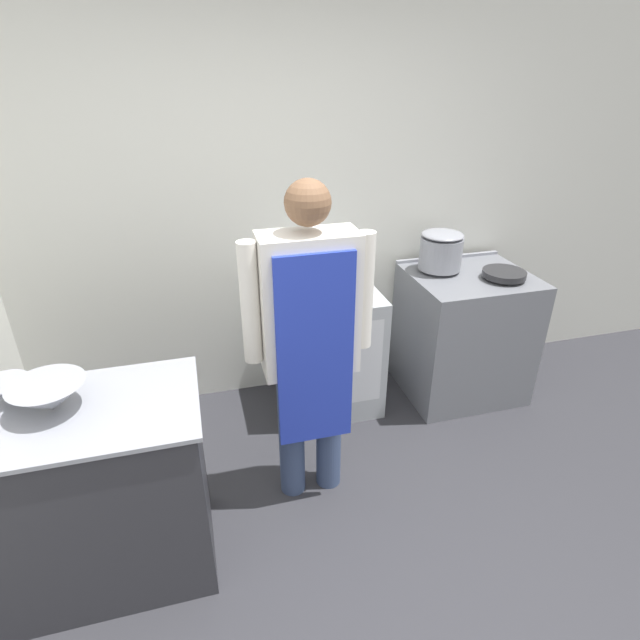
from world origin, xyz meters
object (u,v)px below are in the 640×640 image
object	(u,v)px
fridge_unit	(329,350)
saute_pan	(504,274)
person_cook	(310,334)
stock_pot	(441,250)
stove	(463,334)
mixing_bowl	(49,397)

from	to	relation	value
fridge_unit	saute_pan	bearing A→B (deg)	-10.25
person_cook	stock_pot	world-z (taller)	person_cook
stove	person_cook	distance (m)	1.57
fridge_unit	stock_pot	world-z (taller)	stock_pot
person_cook	mixing_bowl	distance (m)	1.16
person_cook	saute_pan	xyz separation A→B (m)	(1.47, 0.56, -0.05)
stove	person_cook	size ratio (longest dim) A/B	0.53
fridge_unit	stock_pot	size ratio (longest dim) A/B	2.99
saute_pan	mixing_bowl	bearing A→B (deg)	-163.44
fridge_unit	person_cook	xyz separation A→B (m)	(-0.32, -0.76, 0.57)
stock_pot	saute_pan	bearing A→B (deg)	-35.63
fridge_unit	mixing_bowl	xyz separation A→B (m)	(-1.46, -0.98, 0.56)
fridge_unit	stock_pot	xyz separation A→B (m)	(0.80, 0.04, 0.64)
person_cook	mixing_bowl	xyz separation A→B (m)	(-1.14, -0.22, -0.01)
fridge_unit	mixing_bowl	distance (m)	1.84
mixing_bowl	saute_pan	xyz separation A→B (m)	(2.60, 0.77, -0.03)
fridge_unit	person_cook	size ratio (longest dim) A/B	0.49
stove	mixing_bowl	distance (m)	2.65
stove	mixing_bowl	bearing A→B (deg)	-159.82
person_cook	stock_pot	size ratio (longest dim) A/B	6.10
stock_pot	stove	bearing A→B (deg)	-34.33
fridge_unit	stock_pot	bearing A→B (deg)	2.94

